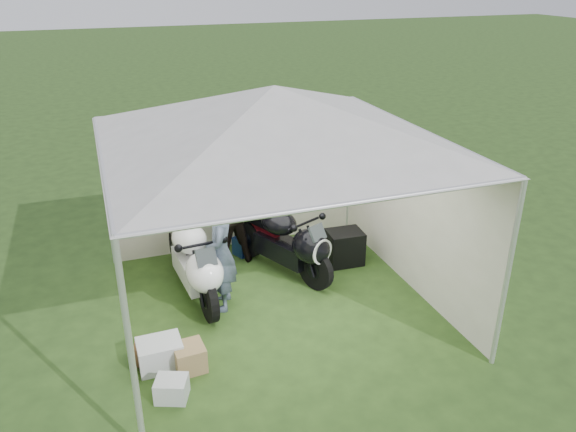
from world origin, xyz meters
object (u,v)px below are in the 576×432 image
equipment_box (345,247)px  crate_3 (152,351)px  motorcycle_black (286,240)px  crate_0 (160,354)px  paddock_stand (246,244)px  crate_2 (172,389)px  motorcycle_white (194,259)px  person_blue_jacket (221,253)px  canopy_tent (274,121)px  person_dark_jacket (223,209)px  crate_1 (189,357)px

equipment_box → crate_3: bearing=-155.8°
motorcycle_black → crate_0: bearing=-168.1°
paddock_stand → crate_0: 2.93m
paddock_stand → crate_2: bearing=-119.3°
motorcycle_white → crate_0: (-0.68, -1.36, -0.42)m
person_blue_jacket → crate_0: 1.54m
equipment_box → crate_0: equipment_box is taller
canopy_tent → equipment_box: bearing=28.9°
canopy_tent → crate_0: 3.03m
motorcycle_black → equipment_box: (0.97, 0.01, -0.29)m
crate_0 → crate_2: size_ratio=1.49×
motorcycle_black → crate_3: (-2.17, -1.40, -0.44)m
person_dark_jacket → crate_3: person_dark_jacket is taller
motorcycle_white → person_dark_jacket: (0.63, 0.84, 0.33)m
equipment_box → crate_2: (-3.02, -2.14, -0.14)m
paddock_stand → person_dark_jacket: 0.88m
person_dark_jacket → crate_1: (-1.00, -2.36, -0.76)m
person_blue_jacket → equipment_box: (2.07, 0.56, -0.55)m
motorcycle_white → crate_2: 2.10m
crate_0 → crate_1: size_ratio=1.46×
person_dark_jacket → equipment_box: (1.75, -0.64, -0.65)m
canopy_tent → person_dark_jacket: bearing=104.5°
equipment_box → crate_2: size_ratio=1.60×
motorcycle_black → crate_1: motorcycle_black is taller
equipment_box → crate_0: (-3.05, -1.55, -0.10)m
motorcycle_white → canopy_tent: bearing=-34.9°
crate_0 → equipment_box: bearing=27.0°
equipment_box → crate_3: 3.44m
canopy_tent → person_dark_jacket: (-0.36, 1.41, -1.66)m
crate_1 → crate_3: bearing=141.9°
person_blue_jacket → paddock_stand: bearing=171.2°
crate_1 → motorcycle_black: bearing=43.7°
canopy_tent → crate_3: (-1.75, -0.64, -2.45)m
person_blue_jacket → crate_3: 1.53m
canopy_tent → crate_0: (-1.67, -0.79, -2.41)m
motorcycle_black → crate_0: motorcycle_black is taller
person_dark_jacket → crate_2: person_dark_jacket is taller
paddock_stand → equipment_box: (1.35, -0.83, 0.12)m
canopy_tent → equipment_box: size_ratio=10.57×
motorcycle_black → equipment_box: bearing=-23.8°
person_dark_jacket → paddock_stand: bearing=-167.2°
crate_0 → person_dark_jacket: bearing=59.3°
equipment_box → crate_2: bearing=-144.7°
person_blue_jacket → crate_0: bearing=-26.4°
canopy_tent → motorcycle_black: size_ratio=2.96×
motorcycle_white → crate_0: 1.58m
canopy_tent → crate_3: size_ratio=14.97×
crate_1 → paddock_stand: bearing=61.3°
canopy_tent → equipment_box: (1.38, 0.77, -2.31)m
crate_0 → crate_1: bearing=-27.3°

